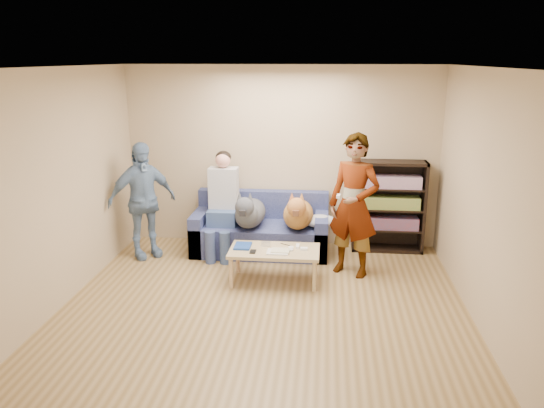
# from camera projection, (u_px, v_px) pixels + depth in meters

# --- Properties ---
(ground) EXTENTS (5.00, 5.00, 0.00)m
(ground) POSITION_uv_depth(u_px,v_px,m) (260.00, 320.00, 5.62)
(ground) COLOR olive
(ground) RESTS_ON ground
(ceiling) EXTENTS (5.00, 5.00, 0.00)m
(ceiling) POSITION_uv_depth(u_px,v_px,m) (259.00, 68.00, 4.92)
(ceiling) COLOR white
(ceiling) RESTS_ON ground
(wall_back) EXTENTS (4.50, 0.00, 4.50)m
(wall_back) POSITION_uv_depth(u_px,v_px,m) (281.00, 157.00, 7.67)
(wall_back) COLOR tan
(wall_back) RESTS_ON ground
(wall_front) EXTENTS (4.50, 0.00, 4.50)m
(wall_front) POSITION_uv_depth(u_px,v_px,m) (202.00, 323.00, 2.87)
(wall_front) COLOR tan
(wall_front) RESTS_ON ground
(wall_left) EXTENTS (0.00, 5.00, 5.00)m
(wall_left) POSITION_uv_depth(u_px,v_px,m) (45.00, 196.00, 5.49)
(wall_left) COLOR tan
(wall_left) RESTS_ON ground
(wall_right) EXTENTS (0.00, 5.00, 5.00)m
(wall_right) POSITION_uv_depth(u_px,v_px,m) (494.00, 209.00, 5.05)
(wall_right) COLOR tan
(wall_right) RESTS_ON ground
(blanket) EXTENTS (0.46, 0.39, 0.16)m
(blanket) POSITION_uv_depth(u_px,v_px,m) (320.00, 221.00, 7.31)
(blanket) COLOR silver
(blanket) RESTS_ON sofa
(person_standing_right) EXTENTS (0.79, 0.69, 1.81)m
(person_standing_right) POSITION_uv_depth(u_px,v_px,m) (354.00, 206.00, 6.61)
(person_standing_right) COLOR gray
(person_standing_right) RESTS_ON ground
(person_standing_left) EXTENTS (0.98, 0.90, 1.61)m
(person_standing_left) POSITION_uv_depth(u_px,v_px,m) (142.00, 201.00, 7.22)
(person_standing_left) COLOR #7C98C7
(person_standing_left) RESTS_ON ground
(held_controller) EXTENTS (0.06, 0.13, 0.03)m
(held_controller) POSITION_uv_depth(u_px,v_px,m) (339.00, 196.00, 6.39)
(held_controller) COLOR white
(held_controller) RESTS_ON person_standing_right
(notebook_blue) EXTENTS (0.20, 0.26, 0.03)m
(notebook_blue) POSITION_uv_depth(u_px,v_px,m) (243.00, 246.00, 6.57)
(notebook_blue) COLOR navy
(notebook_blue) RESTS_ON coffee_table
(papers) EXTENTS (0.26, 0.20, 0.02)m
(papers) POSITION_uv_depth(u_px,v_px,m) (278.00, 252.00, 6.39)
(papers) COLOR silver
(papers) RESTS_ON coffee_table
(magazine) EXTENTS (0.22, 0.17, 0.01)m
(magazine) POSITION_uv_depth(u_px,v_px,m) (280.00, 250.00, 6.40)
(magazine) COLOR beige
(magazine) RESTS_ON coffee_table
(camera_silver) EXTENTS (0.11, 0.06, 0.05)m
(camera_silver) POSITION_uv_depth(u_px,v_px,m) (266.00, 244.00, 6.61)
(camera_silver) COLOR silver
(camera_silver) RESTS_ON coffee_table
(controller_a) EXTENTS (0.04, 0.13, 0.03)m
(controller_a) POSITION_uv_depth(u_px,v_px,m) (298.00, 246.00, 6.55)
(controller_a) COLOR white
(controller_a) RESTS_ON coffee_table
(controller_b) EXTENTS (0.09, 0.06, 0.03)m
(controller_b) POSITION_uv_depth(u_px,v_px,m) (304.00, 249.00, 6.47)
(controller_b) COLOR white
(controller_b) RESTS_ON coffee_table
(headphone_cup_a) EXTENTS (0.07, 0.07, 0.02)m
(headphone_cup_a) POSITION_uv_depth(u_px,v_px,m) (291.00, 250.00, 6.45)
(headphone_cup_a) COLOR silver
(headphone_cup_a) RESTS_ON coffee_table
(headphone_cup_b) EXTENTS (0.07, 0.07, 0.02)m
(headphone_cup_b) POSITION_uv_depth(u_px,v_px,m) (291.00, 248.00, 6.52)
(headphone_cup_b) COLOR white
(headphone_cup_b) RESTS_ON coffee_table
(pen_orange) EXTENTS (0.13, 0.06, 0.01)m
(pen_orange) POSITION_uv_depth(u_px,v_px,m) (271.00, 254.00, 6.34)
(pen_orange) COLOR #CA5C1C
(pen_orange) RESTS_ON coffee_table
(pen_black) EXTENTS (0.13, 0.08, 0.01)m
(pen_black) POSITION_uv_depth(u_px,v_px,m) (285.00, 244.00, 6.65)
(pen_black) COLOR black
(pen_black) RESTS_ON coffee_table
(wallet) EXTENTS (0.07, 0.12, 0.02)m
(wallet) POSITION_uv_depth(u_px,v_px,m) (253.00, 252.00, 6.40)
(wallet) COLOR black
(wallet) RESTS_ON coffee_table
(sofa) EXTENTS (1.90, 0.85, 0.82)m
(sofa) POSITION_uv_depth(u_px,v_px,m) (261.00, 232.00, 7.58)
(sofa) COLOR #515B93
(sofa) RESTS_ON ground
(person_seated) EXTENTS (0.40, 0.73, 1.47)m
(person_seated) POSITION_uv_depth(u_px,v_px,m) (223.00, 200.00, 7.38)
(person_seated) COLOR #39517F
(person_seated) RESTS_ON sofa
(dog_gray) EXTENTS (0.41, 1.25, 0.60)m
(dog_gray) POSITION_uv_depth(u_px,v_px,m) (249.00, 212.00, 7.26)
(dog_gray) COLOR #4A4D54
(dog_gray) RESTS_ON sofa
(dog_tan) EXTENTS (0.41, 1.17, 0.60)m
(dog_tan) POSITION_uv_depth(u_px,v_px,m) (298.00, 213.00, 7.22)
(dog_tan) COLOR #A66732
(dog_tan) RESTS_ON sofa
(coffee_table) EXTENTS (1.10, 0.60, 0.42)m
(coffee_table) POSITION_uv_depth(u_px,v_px,m) (274.00, 253.00, 6.50)
(coffee_table) COLOR tan
(coffee_table) RESTS_ON ground
(bookshelf) EXTENTS (1.00, 0.34, 1.30)m
(bookshelf) POSITION_uv_depth(u_px,v_px,m) (389.00, 204.00, 7.52)
(bookshelf) COLOR black
(bookshelf) RESTS_ON ground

